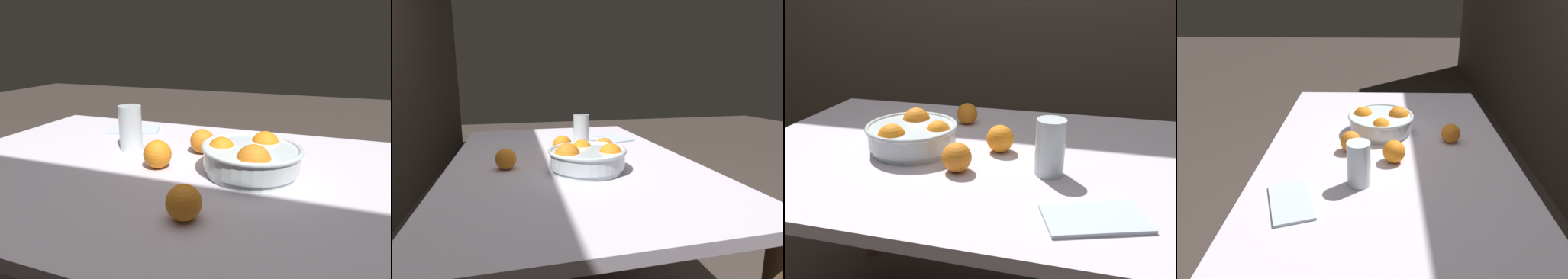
% 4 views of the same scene
% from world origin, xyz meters
% --- Properties ---
extents(dining_table, '(1.34, 0.84, 0.72)m').
position_xyz_m(dining_table, '(0.00, 0.00, 0.64)').
color(dining_table, silver).
rests_on(dining_table, ground_plane).
extents(fruit_bowl, '(0.25, 0.25, 0.10)m').
position_xyz_m(fruit_bowl, '(-0.19, -0.02, 0.76)').
color(fruit_bowl, silver).
rests_on(fruit_bowl, dining_table).
extents(juice_glass, '(0.07, 0.07, 0.14)m').
position_xyz_m(juice_glass, '(0.18, -0.09, 0.78)').
color(juice_glass, '#F4A314').
rests_on(juice_glass, dining_table).
extents(orange_loose_near_bowl, '(0.07, 0.07, 0.07)m').
position_xyz_m(orange_loose_near_bowl, '(-0.04, -0.13, 0.75)').
color(orange_loose_near_bowl, orange).
rests_on(orange_loose_near_bowl, dining_table).
extents(orange_loose_front, '(0.07, 0.07, 0.07)m').
position_xyz_m(orange_loose_front, '(-0.11, 0.23, 0.75)').
color(orange_loose_front, orange).
rests_on(orange_loose_front, dining_table).
extents(orange_loose_aside, '(0.07, 0.07, 0.07)m').
position_xyz_m(orange_loose_aside, '(0.04, 0.02, 0.75)').
color(orange_loose_aside, orange).
rests_on(orange_loose_aside, dining_table).
extents(napkin, '(0.22, 0.17, 0.01)m').
position_xyz_m(napkin, '(0.28, -0.27, 0.72)').
color(napkin, silver).
rests_on(napkin, dining_table).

